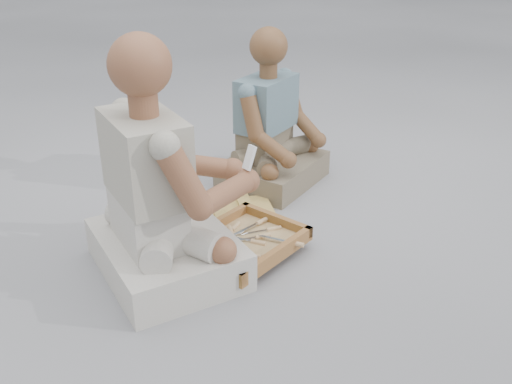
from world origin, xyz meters
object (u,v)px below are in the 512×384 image
carved_panel (210,225)px  craftsman (161,199)px  tool_tray (244,243)px  companion (272,134)px

carved_panel → craftsman: bearing=-143.5°
carved_panel → craftsman: (-0.32, -0.24, 0.32)m
tool_tray → craftsman: 0.45m
carved_panel → tool_tray: (0.03, -0.30, 0.04)m
companion → craftsman: bearing=5.2°
craftsman → companion: 1.03m
carved_panel → craftsman: craftsman is taller
carved_panel → craftsman: size_ratio=0.66×
tool_tray → craftsman: size_ratio=0.60×
tool_tray → craftsman: (-0.35, 0.06, 0.28)m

